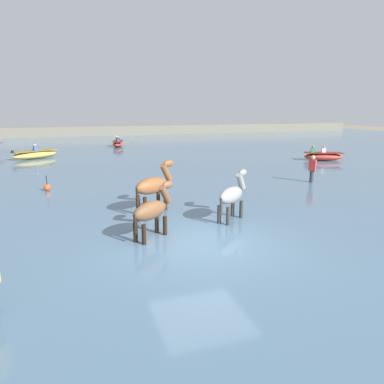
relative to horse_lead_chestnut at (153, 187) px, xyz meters
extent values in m
plane|color=#84755B|center=(0.53, -3.43, -1.21)|extent=(120.00, 120.00, 0.00)
cube|color=slate|center=(0.53, 6.57, -1.05)|extent=(90.00, 90.00, 0.31)
ellipsoid|color=brown|center=(-0.07, -0.04, 0.05)|extent=(1.46, 1.20, 0.57)
cylinder|color=black|center=(0.26, 0.38, -0.72)|extent=(0.13, 0.13, 0.97)
cylinder|color=black|center=(0.45, 0.09, -0.72)|extent=(0.13, 0.13, 0.97)
cylinder|color=black|center=(-0.58, -0.18, -0.72)|extent=(0.13, 0.13, 0.97)
cylinder|color=black|center=(-0.39, -0.46, -0.72)|extent=(0.13, 0.13, 0.97)
cylinder|color=brown|center=(0.56, 0.37, 0.41)|extent=(0.56, 0.48, 0.66)
ellipsoid|color=brown|center=(0.68, 0.45, 0.71)|extent=(0.52, 0.44, 0.25)
cylinder|color=black|center=(-0.63, -0.42, -0.21)|extent=(0.09, 0.09, 0.61)
ellipsoid|color=gray|center=(2.11, -1.78, -0.05)|extent=(1.31, 1.16, 0.52)
cylinder|color=#31312F|center=(2.38, -1.38, -0.76)|extent=(0.12, 0.12, 0.89)
cylinder|color=#31312F|center=(2.57, -1.63, -0.76)|extent=(0.12, 0.12, 0.89)
cylinder|color=#31312F|center=(1.65, -1.94, -0.76)|extent=(0.12, 0.12, 0.89)
cylinder|color=#31312F|center=(1.85, -2.19, -0.76)|extent=(0.12, 0.12, 0.89)
cylinder|color=gray|center=(2.66, -1.36, 0.28)|extent=(0.51, 0.46, 0.60)
ellipsoid|color=gray|center=(2.76, -1.28, 0.55)|extent=(0.47, 0.42, 0.22)
cylinder|color=#31312F|center=(1.62, -2.17, -0.30)|extent=(0.08, 0.08, 0.56)
ellipsoid|color=brown|center=(-0.66, -2.55, -0.09)|extent=(1.27, 1.11, 0.51)
cylinder|color=black|center=(-0.39, -2.16, -0.78)|extent=(0.12, 0.12, 0.86)
cylinder|color=black|center=(-0.21, -2.41, -0.78)|extent=(0.12, 0.12, 0.86)
cylinder|color=black|center=(-1.10, -2.69, -0.78)|extent=(0.12, 0.12, 0.86)
cylinder|color=black|center=(-0.92, -2.94, -0.78)|extent=(0.12, 0.12, 0.86)
cylinder|color=brown|center=(-0.12, -2.15, 0.22)|extent=(0.49, 0.44, 0.58)
ellipsoid|color=brown|center=(-0.02, -2.08, 0.49)|extent=(0.46, 0.41, 0.22)
cylinder|color=black|center=(-1.14, -2.91, -0.33)|extent=(0.08, 0.08, 0.54)
ellipsoid|color=#BC382D|center=(13.93, 8.55, -0.64)|extent=(2.79, 1.87, 0.51)
cube|color=maroon|center=(13.93, 8.55, -0.36)|extent=(2.67, 1.79, 0.04)
cube|color=#388E51|center=(13.28, 8.90, -0.19)|extent=(0.31, 0.27, 0.30)
sphere|color=#A37556|center=(13.28, 8.90, 0.05)|extent=(0.18, 0.18, 0.18)
cube|color=white|center=(13.96, 8.62, -0.19)|extent=(0.31, 0.27, 0.30)
sphere|color=#A37556|center=(13.96, 8.62, 0.05)|extent=(0.18, 0.18, 0.18)
ellipsoid|color=#BC382D|center=(1.59, 22.54, -0.64)|extent=(1.48, 2.90, 0.50)
cube|color=maroon|center=(1.59, 22.54, -0.37)|extent=(1.43, 2.78, 0.04)
cube|color=black|center=(1.88, 23.84, -0.30)|extent=(0.18, 0.15, 0.18)
cube|color=#3356A8|center=(1.55, 21.76, -0.20)|extent=(0.23, 0.29, 0.30)
sphere|color=#A37556|center=(1.55, 21.76, 0.04)|extent=(0.18, 0.18, 0.18)
cube|color=#232328|center=(1.50, 22.56, -0.20)|extent=(0.23, 0.29, 0.30)
sphere|color=beige|center=(1.50, 22.56, 0.04)|extent=(0.18, 0.18, 0.18)
ellipsoid|color=gold|center=(-5.13, 16.01, -0.62)|extent=(3.28, 2.62, 0.54)
cube|color=olive|center=(-5.13, 16.01, -0.33)|extent=(3.15, 2.51, 0.04)
cube|color=black|center=(-6.45, 15.15, -0.26)|extent=(0.19, 0.20, 0.18)
cube|color=#3356A8|center=(-5.07, 15.92, -0.16)|extent=(0.32, 0.29, 0.30)
sphere|color=tan|center=(-5.07, 15.92, 0.08)|extent=(0.18, 0.18, 0.18)
cylinder|color=#383842|center=(8.43, 2.51, -0.77)|extent=(0.20, 0.20, 0.88)
cube|color=red|center=(8.43, 2.51, -0.06)|extent=(0.35, 0.38, 0.54)
sphere|color=beige|center=(8.43, 2.51, 0.32)|extent=(0.20, 0.20, 0.20)
sphere|color=#E54C1E|center=(-3.72, 4.64, -0.75)|extent=(0.30, 0.30, 0.30)
cylinder|color=black|center=(-3.72, 4.64, -0.41)|extent=(0.04, 0.04, 0.38)
cube|color=#706B5B|center=(0.53, 38.18, -0.44)|extent=(80.00, 2.40, 1.53)
camera|label=1|loc=(-2.54, -11.71, 2.62)|focal=33.13mm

